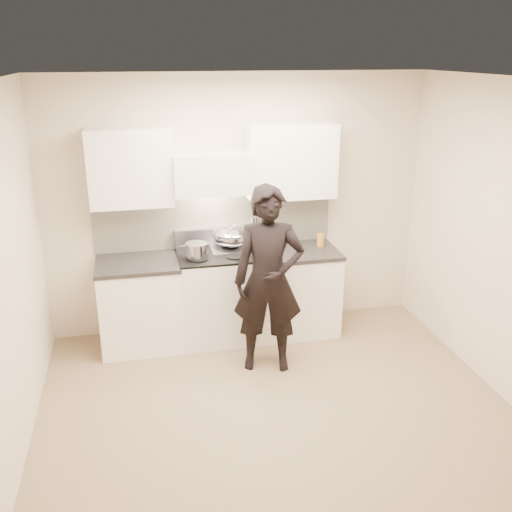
% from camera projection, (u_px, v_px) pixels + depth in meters
% --- Properties ---
extents(ground_plane, '(4.00, 4.00, 0.00)m').
position_uv_depth(ground_plane, '(277.00, 410.00, 4.87)').
color(ground_plane, '#816749').
extents(room_shell, '(4.04, 3.54, 2.70)m').
position_uv_depth(room_shell, '(261.00, 219.00, 4.65)').
color(room_shell, beige).
rests_on(room_shell, ground).
extents(stove, '(0.76, 0.65, 0.96)m').
position_uv_depth(stove, '(216.00, 296.00, 5.95)').
color(stove, silver).
rests_on(stove, ground).
extents(counter_right, '(0.92, 0.67, 0.92)m').
position_uv_depth(counter_right, '(293.00, 290.00, 6.12)').
color(counter_right, white).
rests_on(counter_right, ground).
extents(counter_left, '(0.82, 0.67, 0.92)m').
position_uv_depth(counter_left, '(141.00, 304.00, 5.80)').
color(counter_left, white).
rests_on(counter_left, ground).
extents(wok, '(0.40, 0.49, 0.32)m').
position_uv_depth(wok, '(232.00, 237.00, 5.92)').
color(wok, '#A2A1B4').
rests_on(wok, stove).
extents(stock_pot, '(0.31, 0.23, 0.15)m').
position_uv_depth(stock_pot, '(197.00, 250.00, 5.62)').
color(stock_pot, '#A2A1B4').
rests_on(stock_pot, stove).
extents(utensil_crock, '(0.12, 0.12, 0.31)m').
position_uv_depth(utensil_crock, '(254.00, 237.00, 6.07)').
color(utensil_crock, '#AFACC3').
rests_on(utensil_crock, counter_right).
extents(spice_jar, '(0.04, 0.04, 0.10)m').
position_uv_depth(spice_jar, '(275.00, 243.00, 6.04)').
color(spice_jar, orange).
rests_on(spice_jar, counter_right).
extents(oil_glass, '(0.08, 0.08, 0.14)m').
position_uv_depth(oil_glass, '(320.00, 240.00, 6.06)').
color(oil_glass, '#BA7D26').
rests_on(oil_glass, counter_right).
extents(person, '(0.73, 0.56, 1.78)m').
position_uv_depth(person, '(269.00, 280.00, 5.26)').
color(person, black).
rests_on(person, ground).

